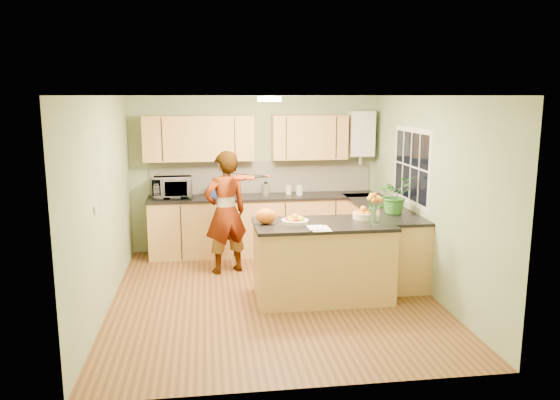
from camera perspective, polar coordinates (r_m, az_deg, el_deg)
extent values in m
plane|color=#563518|center=(7.03, -0.75, -9.98)|extent=(4.50, 4.50, 0.00)
cube|color=silver|center=(6.57, -0.80, 10.84)|extent=(4.00, 4.50, 0.02)
cube|color=gray|center=(8.90, -2.55, 2.75)|extent=(4.00, 0.02, 2.50)
cube|color=gray|center=(4.52, 2.73, -5.19)|extent=(4.00, 0.02, 2.50)
cube|color=gray|center=(6.75, -17.88, -0.36)|extent=(0.02, 4.50, 2.50)
cube|color=gray|center=(7.21, 15.21, 0.47)|extent=(0.02, 4.50, 2.50)
cube|color=tan|center=(8.76, -1.68, -2.70)|extent=(3.60, 0.60, 0.90)
cube|color=black|center=(8.66, -1.69, 0.31)|extent=(3.64, 0.62, 0.04)
cube|color=tan|center=(8.05, 10.61, -4.10)|extent=(0.60, 2.20, 0.90)
cube|color=black|center=(7.94, 10.65, -0.83)|extent=(0.62, 2.24, 0.04)
cube|color=white|center=(8.90, -1.90, 2.43)|extent=(3.60, 0.02, 0.52)
cube|color=tan|center=(8.63, -8.48, 6.40)|extent=(1.70, 0.34, 0.70)
cube|color=tan|center=(8.79, 3.08, 6.57)|extent=(1.20, 0.34, 0.70)
cube|color=silver|center=(8.99, 8.44, 6.89)|extent=(0.40, 0.30, 0.72)
cylinder|color=silver|center=(9.03, 8.37, 4.36)|extent=(0.06, 0.06, 0.20)
cube|color=silver|center=(7.71, 13.55, 3.46)|extent=(0.01, 1.30, 1.05)
cube|color=black|center=(7.71, 13.52, 3.46)|extent=(0.01, 1.18, 0.92)
cube|color=silver|center=(6.16, -18.71, -0.97)|extent=(0.02, 0.09, 0.09)
cylinder|color=#FFEABF|center=(6.87, -1.11, 10.50)|extent=(0.30, 0.30, 0.06)
cylinder|color=silver|center=(6.87, -1.11, 10.75)|extent=(0.10, 0.10, 0.02)
cube|color=tan|center=(6.84, 4.46, -6.52)|extent=(1.65, 0.83, 0.93)
cube|color=black|center=(6.71, 4.53, -2.56)|extent=(1.69, 0.87, 0.04)
cylinder|color=beige|center=(6.63, 1.57, -2.28)|extent=(0.33, 0.33, 0.05)
cylinder|color=beige|center=(6.97, 8.69, -1.64)|extent=(0.26, 0.26, 0.08)
cylinder|color=silver|center=(6.66, 9.92, -1.71)|extent=(0.10, 0.10, 0.20)
ellipsoid|color=orange|center=(6.62, -1.49, -1.70)|extent=(0.28, 0.25, 0.19)
cube|color=white|center=(6.40, 4.22, -2.97)|extent=(0.22, 0.30, 0.01)
imported|color=tan|center=(7.75, -5.71, -1.31)|extent=(0.75, 0.62, 1.75)
imported|color=silver|center=(8.61, -11.17, 1.29)|extent=(0.59, 0.40, 0.32)
cube|color=navy|center=(8.60, -6.35, 1.07)|extent=(0.33, 0.29, 0.22)
cylinder|color=silver|center=(8.63, -1.49, 1.08)|extent=(0.14, 0.14, 0.20)
sphere|color=black|center=(8.61, -1.50, 1.96)|extent=(0.07, 0.07, 0.07)
cylinder|color=beige|center=(8.75, 0.90, 1.07)|extent=(0.11, 0.11, 0.15)
cylinder|color=silver|center=(8.71, 2.06, 1.03)|extent=(0.13, 0.13, 0.16)
imported|color=#337627|center=(7.47, 11.91, 0.54)|extent=(0.57, 0.53, 0.51)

